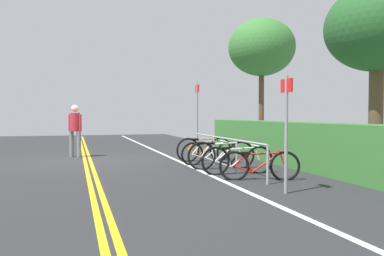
% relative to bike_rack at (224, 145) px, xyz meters
% --- Properties ---
extents(ground_plane, '(30.47, 11.72, 0.05)m').
position_rel_bike_rack_xyz_m(ground_plane, '(-2.90, -3.35, -0.64)').
color(ground_plane, '#2B2B2D').
extents(centre_line_yellow_inner, '(27.43, 0.10, 0.00)m').
position_rel_bike_rack_xyz_m(centre_line_yellow_inner, '(-2.90, -3.43, -0.61)').
color(centre_line_yellow_inner, gold).
rests_on(centre_line_yellow_inner, ground_plane).
extents(centre_line_yellow_outer, '(27.43, 0.10, 0.00)m').
position_rel_bike_rack_xyz_m(centre_line_yellow_outer, '(-2.90, -3.27, -0.61)').
color(centre_line_yellow_outer, gold).
rests_on(centre_line_yellow_outer, ground_plane).
extents(bike_lane_stripe_white, '(27.43, 0.12, 0.00)m').
position_rel_bike_rack_xyz_m(bike_lane_stripe_white, '(-2.90, -0.71, -0.61)').
color(bike_lane_stripe_white, white).
rests_on(bike_lane_stripe_white, ground_plane).
extents(bike_rack, '(4.80, 0.05, 0.82)m').
position_rel_bike_rack_xyz_m(bike_rack, '(0.00, 0.00, 0.00)').
color(bike_rack, '#9EA0A5').
rests_on(bike_rack, ground_plane).
extents(bicycle_0, '(0.46, 1.81, 0.76)m').
position_rel_bike_rack_xyz_m(bicycle_0, '(-1.84, 0.06, -0.25)').
color(bicycle_0, black).
rests_on(bicycle_0, ground_plane).
extents(bicycle_1, '(0.46, 1.74, 0.68)m').
position_rel_bike_rack_xyz_m(bicycle_1, '(-1.00, -0.05, -0.29)').
color(bicycle_1, black).
rests_on(bicycle_1, ground_plane).
extents(bicycle_2, '(0.46, 1.81, 0.77)m').
position_rel_bike_rack_xyz_m(bicycle_2, '(-0.01, -0.08, -0.25)').
color(bicycle_2, black).
rests_on(bicycle_2, ground_plane).
extents(bicycle_3, '(0.46, 1.78, 0.71)m').
position_rel_bike_rack_xyz_m(bicycle_3, '(0.92, -0.03, -0.28)').
color(bicycle_3, black).
rests_on(bicycle_3, ground_plane).
extents(bicycle_4, '(0.63, 1.69, 0.68)m').
position_rel_bike_rack_xyz_m(bicycle_4, '(1.85, 0.08, -0.29)').
color(bicycle_4, black).
rests_on(bicycle_4, ground_plane).
extents(pedestrian, '(0.32, 0.42, 1.72)m').
position_rel_bike_rack_xyz_m(pedestrian, '(-4.02, -3.70, 0.39)').
color(pedestrian, slate).
rests_on(pedestrian, ground_plane).
extents(sign_post_near, '(0.36, 0.06, 2.45)m').
position_rel_bike_rack_xyz_m(sign_post_near, '(-3.09, 0.23, 0.85)').
color(sign_post_near, gray).
rests_on(sign_post_near, ground_plane).
extents(sign_post_far, '(0.36, 0.06, 2.10)m').
position_rel_bike_rack_xyz_m(sign_post_far, '(3.28, -0.11, 0.66)').
color(sign_post_far, gray).
rests_on(sign_post_far, ground_plane).
extents(hedge_backdrop, '(13.75, 0.90, 1.20)m').
position_rel_bike_rack_xyz_m(hedge_backdrop, '(1.50, 2.14, -0.01)').
color(hedge_backdrop, '#387533').
rests_on(hedge_backdrop, ground_plane).
extents(tree_near_left, '(2.62, 2.62, 5.18)m').
position_rel_bike_rack_xyz_m(tree_near_left, '(-4.62, 3.37, 3.42)').
color(tree_near_left, brown).
rests_on(tree_near_left, ground_plane).
extents(tree_mid, '(2.45, 2.45, 4.50)m').
position_rel_bike_rack_xyz_m(tree_mid, '(1.75, 3.19, 2.81)').
color(tree_mid, brown).
rests_on(tree_mid, ground_plane).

